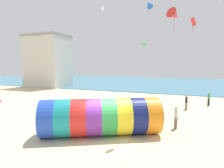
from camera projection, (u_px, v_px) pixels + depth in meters
name	position (u px, v px, depth m)	size (l,w,h in m)	color
ground_plane	(107.00, 139.00, 12.70)	(120.00, 120.00, 0.00)	beige
sea	(171.00, 83.00, 50.42)	(120.00, 40.00, 0.10)	teal
giant_inflatable_tube	(101.00, 117.00, 13.41)	(8.09, 5.97, 2.48)	blue
kite_handler	(176.00, 118.00, 14.79)	(0.24, 0.36, 1.62)	#726651
kite_red_diamond	(193.00, 22.00, 20.33)	(0.60, 0.67, 1.43)	red
kite_red_delta	(174.00, 15.00, 18.24)	(1.56, 1.67, 2.08)	red
kite_blue_delta	(149.00, 4.00, 22.49)	(0.94, 1.14, 1.52)	blue
kite_green_parafoil	(144.00, 44.00, 24.46)	(0.55, 1.15, 0.58)	green
kite_white_parafoil	(103.00, 9.00, 29.68)	(1.05, 1.42, 0.68)	white
bystander_near_water	(186.00, 102.00, 20.87)	(0.26, 0.38, 1.57)	#726651
bystander_mid_beach	(209.00, 98.00, 22.95)	(0.24, 0.37, 1.67)	black
promenade_building	(48.00, 61.00, 42.13)	(8.28, 6.46, 10.87)	beige
beach_flag	(0.00, 103.00, 13.93)	(0.47, 0.36, 2.37)	silver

